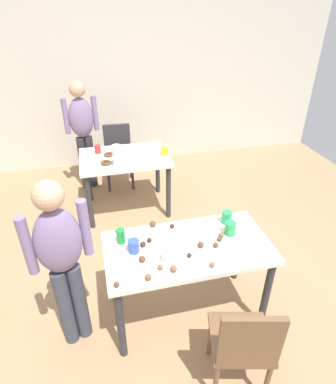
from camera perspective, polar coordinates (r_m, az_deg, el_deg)
ground_plane at (r=3.16m, az=3.91°, el=-18.55°), size 6.40×6.40×0.00m
wall_back at (r=5.29m, az=-6.35°, el=18.90°), size 6.40×0.10×2.60m
dining_table_near at (r=2.61m, az=3.50°, el=-11.22°), size 1.29×0.67×0.75m
dining_table_far at (r=4.02m, az=-7.59°, el=4.82°), size 1.07×0.75×0.75m
chair_near_table at (r=2.35m, az=13.21°, el=-24.46°), size 0.48×0.48×0.87m
chair_far_table at (r=4.74m, az=-8.77°, el=7.04°), size 0.42×0.42×0.87m
person_girl_near at (r=2.39m, az=-18.25°, el=-10.63°), size 0.45×0.28×1.46m
person_adult_far at (r=4.57m, az=-14.86°, el=10.98°), size 0.46×0.24×1.52m
mixing_bowl at (r=2.41m, az=0.92°, el=-11.21°), size 0.17×0.17×0.06m
soda_can at (r=2.56m, az=-8.31°, el=-7.70°), size 0.07×0.07×0.12m
fork_near at (r=2.54m, az=13.13°, el=-10.36°), size 0.17×0.02×0.01m
cup_near_0 at (r=2.67m, az=10.92°, el=-6.29°), size 0.09×0.09×0.11m
cup_near_1 at (r=2.79m, az=10.32°, el=-4.40°), size 0.09×0.09×0.11m
cup_near_2 at (r=2.47m, az=-6.09°, el=-9.46°), size 0.09×0.09×0.10m
cake_ball_0 at (r=2.69m, az=-8.85°, el=-6.80°), size 0.04×0.04×0.04m
cake_ball_1 at (r=2.72m, az=-2.69°, el=-5.65°), size 0.05×0.05×0.05m
cake_ball_2 at (r=2.71m, az=0.72°, el=-6.01°), size 0.04×0.04×0.04m
cake_ball_3 at (r=2.54m, az=8.43°, el=-9.20°), size 0.04×0.04×0.04m
cake_ball_4 at (r=2.44m, az=3.78°, el=-11.06°), size 0.04×0.04×0.04m
cake_ball_5 at (r=2.64m, az=9.38°, el=-7.51°), size 0.04×0.04×0.04m
cake_ball_6 at (r=2.53m, az=5.78°, el=-9.23°), size 0.05×0.05×0.05m
cake_ball_7 at (r=2.34m, az=-1.37°, el=-13.12°), size 0.04×0.04×0.04m
cake_ball_8 at (r=2.53m, az=-4.43°, el=-9.17°), size 0.04×0.04×0.04m
cake_ball_9 at (r=2.32m, az=1.00°, el=-13.38°), size 0.05×0.05×0.05m
cake_ball_10 at (r=2.60m, az=9.09°, el=-8.17°), size 0.04×0.04×0.04m
cake_ball_11 at (r=2.57m, az=-3.30°, el=-8.45°), size 0.04×0.04×0.04m
cake_ball_12 at (r=2.25m, az=-9.05°, el=-15.79°), size 0.04×0.04×0.04m
cake_ball_13 at (r=2.38m, az=7.77°, el=-12.59°), size 0.04×0.04×0.04m
cake_ball_14 at (r=2.40m, az=-4.59°, el=-11.69°), size 0.05×0.05×0.05m
cake_ball_15 at (r=2.27m, az=-3.50°, el=-14.75°), size 0.05×0.05×0.05m
pitcher_far at (r=3.71m, az=-8.97°, el=6.35°), size 0.10×0.10×0.25m
cup_far_0 at (r=3.97m, az=-0.69°, el=7.28°), size 0.08×0.08×0.10m
cup_far_1 at (r=4.10m, az=-12.28°, el=7.39°), size 0.07×0.07×0.10m
donut_far_0 at (r=4.01m, az=-10.40°, el=6.52°), size 0.12×0.12×0.03m
donut_far_1 at (r=4.07m, az=-3.74°, el=7.33°), size 0.12×0.12×0.04m
donut_far_2 at (r=3.81m, az=-10.88°, el=5.10°), size 0.12×0.12×0.04m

